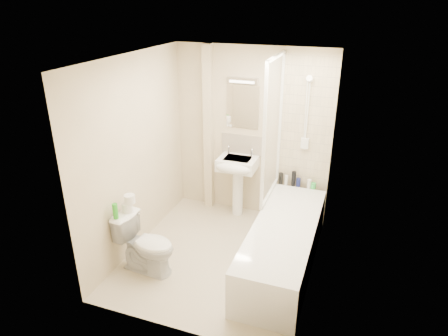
% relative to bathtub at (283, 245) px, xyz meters
% --- Properties ---
extents(floor, '(2.50, 2.50, 0.00)m').
position_rel_bathtub_xyz_m(floor, '(-0.75, -0.08, -0.29)').
color(floor, beige).
rests_on(floor, ground).
extents(wall_back, '(2.20, 0.02, 2.40)m').
position_rel_bathtub_xyz_m(wall_back, '(-0.75, 1.17, 0.91)').
color(wall_back, beige).
rests_on(wall_back, ground).
extents(wall_left, '(0.02, 2.50, 2.40)m').
position_rel_bathtub_xyz_m(wall_left, '(-1.85, -0.08, 0.91)').
color(wall_left, beige).
rests_on(wall_left, ground).
extents(wall_right, '(0.02, 2.50, 2.40)m').
position_rel_bathtub_xyz_m(wall_right, '(0.35, -0.08, 0.91)').
color(wall_right, beige).
rests_on(wall_right, ground).
extents(ceiling, '(2.20, 2.50, 0.02)m').
position_rel_bathtub_xyz_m(ceiling, '(-0.75, -0.08, 2.11)').
color(ceiling, white).
rests_on(ceiling, wall_back).
extents(tile_back, '(0.70, 0.01, 1.75)m').
position_rel_bathtub_xyz_m(tile_back, '(0.00, 1.16, 1.14)').
color(tile_back, beige).
rests_on(tile_back, wall_back).
extents(tile_right, '(0.01, 2.10, 1.75)m').
position_rel_bathtub_xyz_m(tile_right, '(0.34, 0.00, 1.14)').
color(tile_right, beige).
rests_on(tile_right, wall_right).
extents(pipe_boxing, '(0.12, 0.12, 2.40)m').
position_rel_bathtub_xyz_m(pipe_boxing, '(-1.37, 1.11, 0.91)').
color(pipe_boxing, beige).
rests_on(pipe_boxing, ground).
extents(splashback, '(0.60, 0.02, 0.30)m').
position_rel_bathtub_xyz_m(splashback, '(-0.88, 1.16, 0.74)').
color(splashback, beige).
rests_on(splashback, wall_back).
extents(mirror, '(0.46, 0.01, 0.60)m').
position_rel_bathtub_xyz_m(mirror, '(-0.88, 1.16, 1.29)').
color(mirror, white).
rests_on(mirror, wall_back).
extents(strip_light, '(0.42, 0.07, 0.07)m').
position_rel_bathtub_xyz_m(strip_light, '(-0.88, 1.13, 1.66)').
color(strip_light, silver).
rests_on(strip_light, wall_back).
extents(bathtub, '(0.70, 2.10, 0.55)m').
position_rel_bathtub_xyz_m(bathtub, '(0.00, 0.00, 0.00)').
color(bathtub, white).
rests_on(bathtub, ground).
extents(shower_screen, '(0.04, 0.92, 1.80)m').
position_rel_bathtub_xyz_m(shower_screen, '(-0.35, 0.72, 1.16)').
color(shower_screen, white).
rests_on(shower_screen, bathtub).
extents(shower_fixture, '(0.10, 0.16, 0.99)m').
position_rel_bathtub_xyz_m(shower_fixture, '(-0.00, 1.11, 1.26)').
color(shower_fixture, white).
rests_on(shower_fixture, wall_back).
extents(pedestal_sink, '(0.53, 0.49, 1.02)m').
position_rel_bathtub_xyz_m(pedestal_sink, '(-0.88, 0.93, 0.43)').
color(pedestal_sink, white).
rests_on(pedestal_sink, ground).
extents(bottle_black_a, '(0.06, 0.06, 0.16)m').
position_rel_bathtub_xyz_m(bottle_black_a, '(-0.28, 1.08, 0.34)').
color(bottle_black_a, black).
rests_on(bottle_black_a, bathtub).
extents(bottle_white_a, '(0.05, 0.05, 0.14)m').
position_rel_bathtub_xyz_m(bottle_white_a, '(-0.21, 1.08, 0.33)').
color(bottle_white_a, silver).
rests_on(bottle_white_a, bathtub).
extents(bottle_black_b, '(0.06, 0.06, 0.21)m').
position_rel_bathtub_xyz_m(bottle_black_b, '(-0.10, 1.08, 0.37)').
color(bottle_black_b, black).
rests_on(bottle_black_b, bathtub).
extents(bottle_blue, '(0.06, 0.06, 0.12)m').
position_rel_bathtub_xyz_m(bottle_blue, '(-0.04, 1.08, 0.32)').
color(bottle_blue, navy).
rests_on(bottle_blue, bathtub).
extents(bottle_white_b, '(0.06, 0.06, 0.12)m').
position_rel_bathtub_xyz_m(bottle_white_b, '(0.11, 1.08, 0.32)').
color(bottle_white_b, silver).
rests_on(bottle_white_b, bathtub).
extents(bottle_green, '(0.07, 0.07, 0.08)m').
position_rel_bathtub_xyz_m(bottle_green, '(0.17, 1.08, 0.30)').
color(bottle_green, green).
rests_on(bottle_green, bathtub).
extents(toilet, '(0.51, 0.75, 0.70)m').
position_rel_bathtub_xyz_m(toilet, '(-1.47, -0.61, 0.06)').
color(toilet, white).
rests_on(toilet, ground).
extents(toilet_roll_lower, '(0.12, 0.12, 0.11)m').
position_rel_bathtub_xyz_m(toilet_roll_lower, '(-1.72, -0.55, 0.47)').
color(toilet_roll_lower, white).
rests_on(toilet_roll_lower, toilet).
extents(toilet_roll_upper, '(0.12, 0.12, 0.10)m').
position_rel_bathtub_xyz_m(toilet_roll_upper, '(-1.69, -0.53, 0.57)').
color(toilet_roll_upper, white).
rests_on(toilet_roll_upper, toilet_roll_lower).
extents(green_bottle, '(0.06, 0.06, 0.18)m').
position_rel_bathtub_xyz_m(green_bottle, '(-1.76, -0.72, 0.50)').
color(green_bottle, green).
rests_on(green_bottle, toilet).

